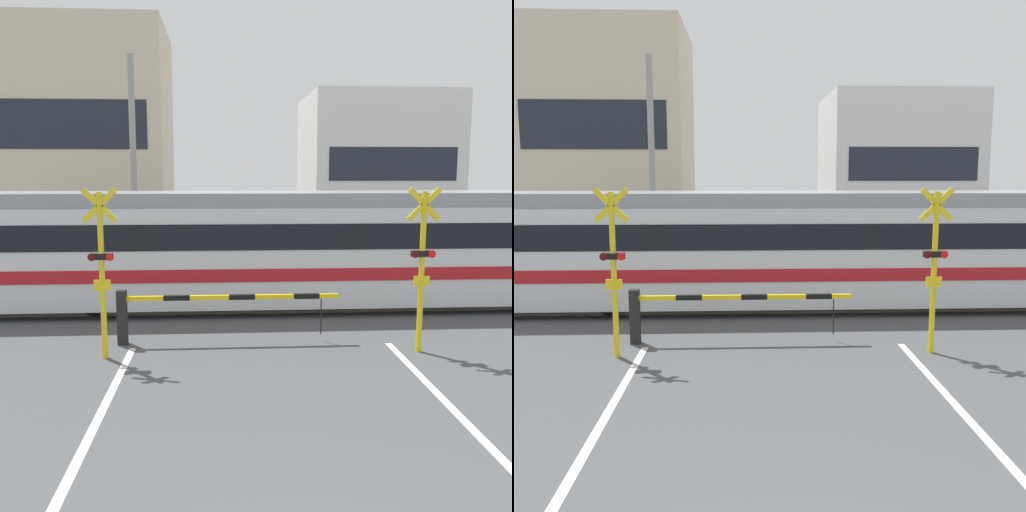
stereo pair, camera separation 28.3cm
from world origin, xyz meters
The scene contains 11 objects.
rail_track_near centered at (0.00, 11.11, 0.04)m, with size 50.00×0.10×0.08m.
rail_track_far centered at (0.00, 12.55, 0.04)m, with size 50.00×0.10×0.08m.
commuter_train centered at (2.27, 11.83, 1.66)m, with size 20.48×2.68×3.10m.
crossing_barrier_near centered at (-1.65, 8.63, 0.80)m, with size 4.70×0.20×1.17m.
crossing_barrier_far centered at (1.65, 14.82, 0.80)m, with size 4.70×0.20×1.17m.
crossing_signal_left centered at (-3.15, 7.75, 1.84)m, with size 0.68×0.15×3.33m.
crossing_signal_right centered at (3.15, 7.75, 1.84)m, with size 0.68×0.15×3.33m.
pedestrian centered at (1.27, 17.46, 0.92)m, with size 0.38×0.22×1.60m.
building_left_of_street centered at (-6.91, 24.46, 5.08)m, with size 7.24×6.31×10.15m.
building_right_of_street centered at (6.65, 24.46, 3.61)m, with size 6.71×6.31×7.22m.
utility_pole_streetside centered at (-3.90, 17.32, 3.82)m, with size 0.22×0.22×7.64m.
Camera 1 is at (-0.86, -3.22, 3.62)m, focal length 40.00 mm.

